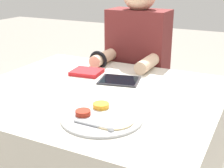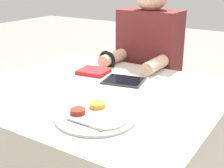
{
  "view_description": "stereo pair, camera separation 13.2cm",
  "coord_description": "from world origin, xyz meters",
  "px_view_note": "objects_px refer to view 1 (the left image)",
  "views": [
    {
      "loc": [
        0.66,
        -1.15,
        1.21
      ],
      "look_at": [
        0.11,
        -0.04,
        0.77
      ],
      "focal_mm": 50.0,
      "sensor_mm": 36.0,
      "label": 1
    },
    {
      "loc": [
        0.78,
        -1.08,
        1.21
      ],
      "look_at": [
        0.11,
        -0.04,
        0.77
      ],
      "focal_mm": 50.0,
      "sensor_mm": 36.0,
      "label": 2
    }
  ],
  "objects_px": {
    "red_notebook": "(87,72)",
    "tablet_device": "(119,80)",
    "thali_tray": "(102,117)",
    "person_diner": "(137,80)"
  },
  "relations": [
    {
      "from": "red_notebook",
      "to": "tablet_device",
      "type": "height_order",
      "value": "red_notebook"
    },
    {
      "from": "thali_tray",
      "to": "red_notebook",
      "type": "xyz_separation_m",
      "value": [
        -0.33,
        0.44,
        0.0
      ]
    },
    {
      "from": "tablet_device",
      "to": "person_diner",
      "type": "relative_size",
      "value": 0.18
    },
    {
      "from": "tablet_device",
      "to": "person_diner",
      "type": "bearing_deg",
      "value": 100.84
    },
    {
      "from": "thali_tray",
      "to": "tablet_device",
      "type": "bearing_deg",
      "value": 106.91
    },
    {
      "from": "red_notebook",
      "to": "tablet_device",
      "type": "distance_m",
      "value": 0.21
    },
    {
      "from": "red_notebook",
      "to": "person_diner",
      "type": "xyz_separation_m",
      "value": [
        0.12,
        0.41,
        -0.15
      ]
    },
    {
      "from": "thali_tray",
      "to": "red_notebook",
      "type": "height_order",
      "value": "thali_tray"
    },
    {
      "from": "person_diner",
      "to": "tablet_device",
      "type": "bearing_deg",
      "value": -79.16
    },
    {
      "from": "person_diner",
      "to": "red_notebook",
      "type": "bearing_deg",
      "value": -106.46
    }
  ]
}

